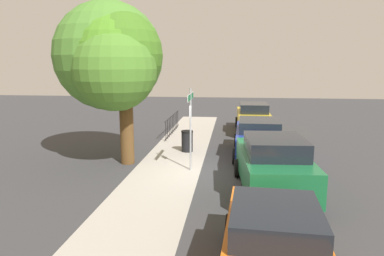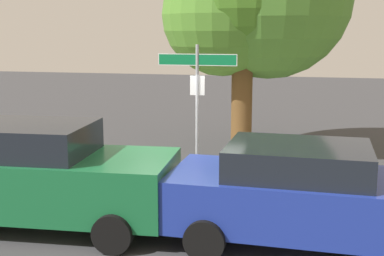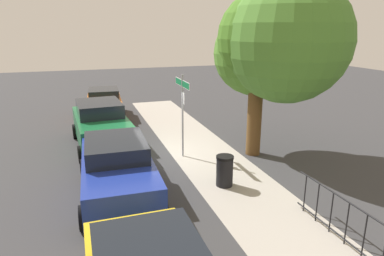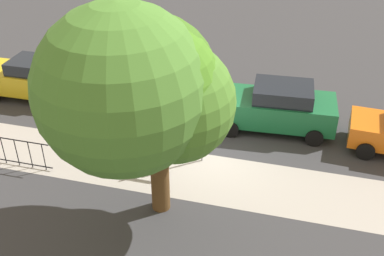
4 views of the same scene
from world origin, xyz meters
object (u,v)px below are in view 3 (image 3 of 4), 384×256
Objects in this scene: car_green at (101,124)px; car_blue at (117,168)px; car_orange at (104,103)px; shade_tree at (273,42)px; trash_bin at (225,171)px; street_sign at (182,99)px.

car_green reaches higher than car_blue.
car_orange is at bearing 179.43° from car_blue.
shade_tree is 7.51m from car_green.
car_blue is at bearing -97.01° from trash_bin.
trash_bin is (2.10, -2.70, -3.77)m from shade_tree.
shade_tree is 1.41× the size of car_green.
car_orange is 9.42m from car_blue.
car_orange is 0.88× the size of car_blue.
car_green is at bearing -2.46° from car_orange.
street_sign reaches higher than car_orange.
shade_tree is 5.09m from trash_bin.
car_green is (-2.94, -6.06, -3.33)m from shade_tree.
trash_bin is at bearing -52.11° from shade_tree.
car_orange reaches higher than trash_bin.
street_sign is 3.92m from car_blue.
shade_tree reaches higher than car_orange.
street_sign is at bearing -170.11° from trash_bin.
shade_tree is 1.40× the size of car_blue.
street_sign reaches higher than car_blue.
car_green is at bearing -127.31° from street_sign.
trash_bin is (2.86, 0.50, -1.74)m from street_sign.
car_orange is at bearing -163.69° from trash_bin.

